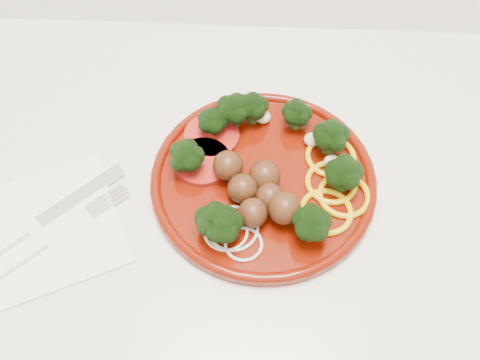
{
  "coord_description": "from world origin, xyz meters",
  "views": [
    {
      "loc": [
        0.05,
        1.3,
        1.49
      ],
      "look_at": [
        0.03,
        1.68,
        0.92
      ],
      "focal_mm": 40.0,
      "sensor_mm": 36.0,
      "label": 1
    }
  ],
  "objects_px": {
    "plate": "(263,173)",
    "knife": "(22,233)",
    "napkin": "(46,228)",
    "fork": "(32,251)"
  },
  "relations": [
    {
      "from": "napkin",
      "to": "knife",
      "type": "relative_size",
      "value": 0.98
    },
    {
      "from": "plate",
      "to": "napkin",
      "type": "height_order",
      "value": "plate"
    },
    {
      "from": "plate",
      "to": "knife",
      "type": "bearing_deg",
      "value": -162.1
    },
    {
      "from": "napkin",
      "to": "knife",
      "type": "xyz_separation_m",
      "value": [
        -0.03,
        -0.01,
        0.01
      ]
    },
    {
      "from": "plate",
      "to": "knife",
      "type": "relative_size",
      "value": 1.66
    },
    {
      "from": "napkin",
      "to": "fork",
      "type": "xyz_separation_m",
      "value": [
        -0.01,
        -0.03,
        0.01
      ]
    },
    {
      "from": "plate",
      "to": "fork",
      "type": "relative_size",
      "value": 1.87
    },
    {
      "from": "plate",
      "to": "knife",
      "type": "height_order",
      "value": "plate"
    },
    {
      "from": "napkin",
      "to": "knife",
      "type": "distance_m",
      "value": 0.03
    },
    {
      "from": "plate",
      "to": "napkin",
      "type": "relative_size",
      "value": 1.7
    }
  ]
}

